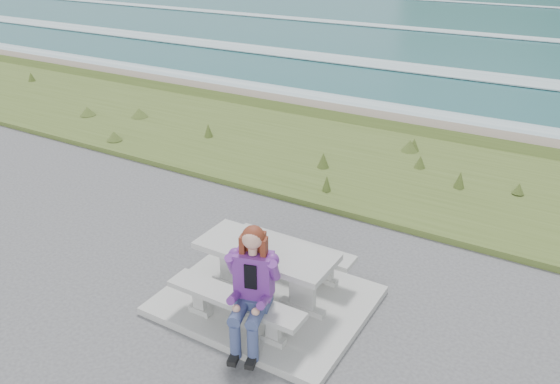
{
  "coord_description": "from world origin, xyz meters",
  "views": [
    {
      "loc": [
        3.18,
        -4.97,
        4.46
      ],
      "look_at": [
        -0.51,
        1.2,
        1.02
      ],
      "focal_mm": 35.0,
      "sensor_mm": 36.0,
      "label": 1
    }
  ],
  "objects_px": {
    "picnic_table": "(266,260)",
    "bench_landward": "(235,304)",
    "bench_seaward": "(293,250)",
    "seated_woman": "(250,305)"
  },
  "relations": [
    {
      "from": "picnic_table",
      "to": "bench_landward",
      "type": "relative_size",
      "value": 1.0
    },
    {
      "from": "bench_landward",
      "to": "bench_seaward",
      "type": "bearing_deg",
      "value": 90.0
    },
    {
      "from": "picnic_table",
      "to": "seated_woman",
      "type": "relative_size",
      "value": 1.23
    },
    {
      "from": "bench_seaward",
      "to": "seated_woman",
      "type": "bearing_deg",
      "value": -78.25
    },
    {
      "from": "seated_woman",
      "to": "bench_seaward",
      "type": "bearing_deg",
      "value": 85.22
    },
    {
      "from": "bench_seaward",
      "to": "picnic_table",
      "type": "bearing_deg",
      "value": -90.0
    },
    {
      "from": "picnic_table",
      "to": "bench_landward",
      "type": "height_order",
      "value": "picnic_table"
    },
    {
      "from": "picnic_table",
      "to": "seated_woman",
      "type": "bearing_deg",
      "value": -69.07
    },
    {
      "from": "bench_seaward",
      "to": "seated_woman",
      "type": "height_order",
      "value": "seated_woman"
    },
    {
      "from": "bench_seaward",
      "to": "seated_woman",
      "type": "relative_size",
      "value": 1.23
    }
  ]
}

